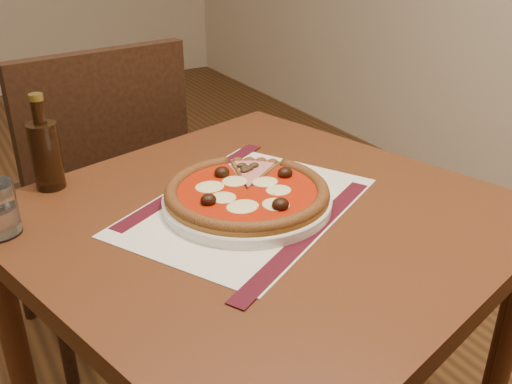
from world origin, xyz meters
TOP-DOWN VIEW (x-y plane):
  - table at (0.78, -0.72)m, footprint 0.98×0.98m
  - chair_far at (0.67, -0.03)m, footprint 0.49×0.49m
  - placemat at (0.77, -0.69)m, footprint 0.55×0.49m
  - plate at (0.77, -0.69)m, footprint 0.30×0.30m
  - pizza at (0.77, -0.70)m, footprint 0.30×0.30m
  - ham_slice at (0.83, -0.62)m, footprint 0.12×0.13m
  - bottle at (0.48, -0.43)m, footprint 0.06×0.06m

SIDE VIEW (x-z plane):
  - chair_far at x=0.67m, z-range 0.07..1.00m
  - table at x=0.78m, z-range 0.27..1.02m
  - placemat at x=0.77m, z-range 0.75..0.75m
  - plate at x=0.77m, z-range 0.75..0.77m
  - ham_slice at x=0.83m, z-range 0.77..0.79m
  - pizza at x=0.77m, z-range 0.76..0.80m
  - bottle at x=0.48m, z-range 0.73..0.92m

